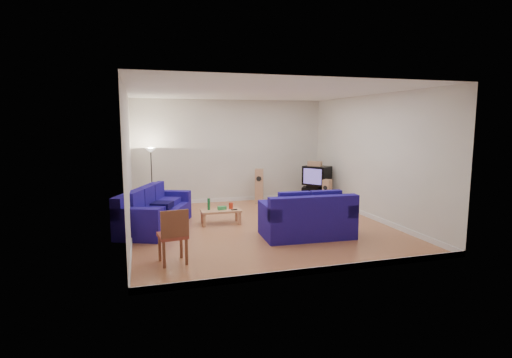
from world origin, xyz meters
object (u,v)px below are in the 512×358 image
object	(u,v)px
television	(317,176)
coffee_table	(221,212)
tv_stand	(315,195)
sofa_loveseat	(308,220)
sofa_three_seat	(153,214)

from	to	relation	value
television	coffee_table	bearing A→B (deg)	-100.64
coffee_table	tv_stand	size ratio (longest dim) A/B	1.21
tv_stand	television	bearing A→B (deg)	-48.47
tv_stand	sofa_loveseat	bearing A→B (deg)	-86.26
tv_stand	television	size ratio (longest dim) A/B	0.87
sofa_three_seat	tv_stand	world-z (taller)	sofa_three_seat
coffee_table	tv_stand	distance (m)	3.72
coffee_table	television	bearing A→B (deg)	25.82
sofa_loveseat	television	size ratio (longest dim) A/B	2.14
sofa_loveseat	tv_stand	size ratio (longest dim) A/B	2.45
sofa_three_seat	television	distance (m)	5.23
sofa_three_seat	television	xyz separation A→B (m)	(4.96, 1.58, 0.54)
coffee_table	television	xyz separation A→B (m)	(3.34, 1.61, 0.58)
coffee_table	television	distance (m)	3.75
tv_stand	coffee_table	bearing A→B (deg)	-122.22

